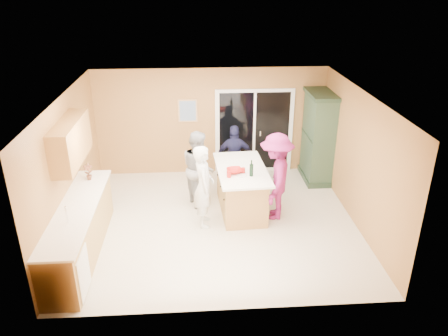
{
  "coord_description": "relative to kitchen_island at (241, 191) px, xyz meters",
  "views": [
    {
      "loc": [
        -0.38,
        -7.55,
        4.58
      ],
      "look_at": [
        0.15,
        0.1,
        1.15
      ],
      "focal_mm": 35.0,
      "sensor_mm": 36.0,
      "label": 1
    }
  ],
  "objects": [
    {
      "name": "white_plate",
      "position": [
        -0.03,
        -0.35,
        0.52
      ],
      "size": [
        0.26,
        0.26,
        0.01
      ],
      "primitive_type": "cylinder",
      "rotation": [
        0.0,
        0.0,
        -0.32
      ],
      "color": "silver",
      "rests_on": "kitchen_island"
    },
    {
      "name": "wall_front",
      "position": [
        -0.53,
        -2.99,
        0.85
      ],
      "size": [
        5.5,
        0.1,
        2.6
      ],
      "primitive_type": "cube",
      "color": "tan",
      "rests_on": "ground"
    },
    {
      "name": "floor",
      "position": [
        -0.53,
        -0.49,
        -0.45
      ],
      "size": [
        5.5,
        5.5,
        0.0
      ],
      "primitive_type": "plane",
      "color": "beige",
      "rests_on": "ground"
    },
    {
      "name": "tulip_vase",
      "position": [
        -2.98,
        -0.3,
        0.66
      ],
      "size": [
        0.18,
        0.13,
        0.33
      ],
      "primitive_type": "imported",
      "rotation": [
        0.0,
        0.0,
        0.08
      ],
      "color": "red",
      "rests_on": "left_cabinet_run"
    },
    {
      "name": "ceiling",
      "position": [
        -0.53,
        -0.49,
        2.15
      ],
      "size": [
        5.5,
        5.0,
        0.1
      ],
      "primitive_type": "cube",
      "color": "white",
      "rests_on": "wall_back"
    },
    {
      "name": "woman_magenta",
      "position": [
        0.65,
        -0.31,
        0.44
      ],
      "size": [
        0.94,
        1.29,
        1.79
      ],
      "primitive_type": "imported",
      "rotation": [
        0.0,
        0.0,
        -1.83
      ],
      "color": "#8F1F5D",
      "rests_on": "floor"
    },
    {
      "name": "woman_grey",
      "position": [
        -0.87,
        0.41,
        0.36
      ],
      "size": [
        0.84,
        0.95,
        1.63
      ],
      "primitive_type": "imported",
      "rotation": [
        0.0,
        0.0,
        1.91
      ],
      "color": "gray",
      "rests_on": "floor"
    },
    {
      "name": "tumbler_far",
      "position": [
        -0.29,
        -0.39,
        0.57
      ],
      "size": [
        0.11,
        0.11,
        0.13
      ],
      "primitive_type": "cylinder",
      "rotation": [
        0.0,
        0.0,
        -0.28
      ],
      "color": "red",
      "rests_on": "kitchen_island"
    },
    {
      "name": "woman_navy",
      "position": [
        -0.03,
        1.13,
        0.3
      ],
      "size": [
        0.88,
        0.39,
        1.49
      ],
      "primitive_type": "imported",
      "rotation": [
        0.0,
        0.0,
        3.11
      ],
      "color": "#181836",
      "rests_on": "floor"
    },
    {
      "name": "upper_cabinets",
      "position": [
        -3.11,
        -0.69,
        1.43
      ],
      "size": [
        0.35,
        1.6,
        0.75
      ],
      "primitive_type": "cube",
      "color": "#B78C47",
      "rests_on": "wall_left"
    },
    {
      "name": "tumbler_near",
      "position": [
        0.01,
        -0.23,
        0.57
      ],
      "size": [
        0.08,
        0.08,
        0.11
      ],
      "primitive_type": "cylinder",
      "rotation": [
        0.0,
        0.0,
        -0.04
      ],
      "color": "red",
      "rests_on": "kitchen_island"
    },
    {
      "name": "serving_bowl",
      "position": [
        -0.16,
        -0.19,
        0.55
      ],
      "size": [
        0.36,
        0.36,
        0.08
      ],
      "primitive_type": "imported",
      "rotation": [
        0.0,
        0.0,
        0.17
      ],
      "color": "red",
      "rests_on": "kitchen_island"
    },
    {
      "name": "wine_bottle",
      "position": [
        0.15,
        -0.37,
        0.64
      ],
      "size": [
        0.08,
        0.08,
        0.33
      ],
      "rotation": [
        0.0,
        0.0,
        -0.31
      ],
      "color": "black",
      "rests_on": "kitchen_island"
    },
    {
      "name": "sliding_door",
      "position": [
        0.52,
        1.98,
        0.6
      ],
      "size": [
        1.9,
        0.07,
        2.1
      ],
      "color": "white",
      "rests_on": "floor"
    },
    {
      "name": "woman_white",
      "position": [
        -0.78,
        -0.51,
        0.38
      ],
      "size": [
        0.43,
        0.62,
        1.67
      ],
      "primitive_type": "imported",
      "rotation": [
        0.0,
        0.0,
        1.62
      ],
      "color": "silver",
      "rests_on": "floor"
    },
    {
      "name": "framed_picture",
      "position": [
        -1.08,
        1.99,
        1.15
      ],
      "size": [
        0.46,
        0.04,
        0.56
      ],
      "color": "tan",
      "rests_on": "wall_back"
    },
    {
      "name": "wall_left",
      "position": [
        -3.28,
        -0.49,
        0.85
      ],
      "size": [
        0.1,
        5.0,
        2.6
      ],
      "primitive_type": "cube",
      "color": "tan",
      "rests_on": "ground"
    },
    {
      "name": "kitchen_island",
      "position": [
        0.0,
        0.0,
        0.0
      ],
      "size": [
        1.08,
        1.87,
        0.96
      ],
      "rotation": [
        0.0,
        0.0,
        0.05
      ],
      "color": "#B78C47",
      "rests_on": "floor"
    },
    {
      "name": "green_hutch",
      "position": [
        1.96,
        1.41,
        0.59
      ],
      "size": [
        0.61,
        1.16,
        2.14
      ],
      "color": "#233827",
      "rests_on": "floor"
    },
    {
      "name": "wall_right",
      "position": [
        2.22,
        -0.49,
        0.85
      ],
      "size": [
        0.1,
        5.0,
        2.6
      ],
      "primitive_type": "cube",
      "color": "tan",
      "rests_on": "ground"
    },
    {
      "name": "left_cabinet_run",
      "position": [
        -2.98,
        -1.54,
        0.01
      ],
      "size": [
        0.65,
        3.05,
        1.24
      ],
      "color": "#B78C47",
      "rests_on": "floor"
    },
    {
      "name": "wall_back",
      "position": [
        -0.53,
        2.01,
        0.85
      ],
      "size": [
        5.5,
        0.1,
        2.6
      ],
      "primitive_type": "cube",
      "color": "tan",
      "rests_on": "ground"
    }
  ]
}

